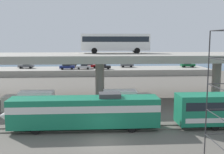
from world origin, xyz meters
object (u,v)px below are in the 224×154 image
object	(u,v)px
transit_bus_on_overpass	(115,42)
parked_car_6	(84,67)
parked_car_2	(67,67)
parked_car_4	(69,65)
parked_car_0	(90,66)
parked_car_5	(26,66)
parked_car_1	(127,65)
train_locomotive	(77,111)
service_truck_west	(126,100)
parked_car_3	(188,65)
parked_car_7	(104,67)
service_truck_east	(30,101)

from	to	relation	value
transit_bus_on_overpass	parked_car_6	xyz separation A→B (m)	(-6.84, 29.77, -7.33)
transit_bus_on_overpass	parked_car_2	xyz separation A→B (m)	(-11.50, 29.86, -7.33)
parked_car_4	parked_car_6	distance (m)	6.81
transit_bus_on_overpass	parked_car_0	xyz separation A→B (m)	(-5.13, 32.91, -7.33)
parked_car_4	parked_car_5	xyz separation A→B (m)	(-12.57, -1.29, -0.00)
parked_car_1	train_locomotive	bearing A→B (deg)	77.27
service_truck_west	parked_car_4	world-z (taller)	parked_car_4
transit_bus_on_overpass	parked_car_1	distance (m)	36.23
parked_car_3	parked_car_0	bearing A→B (deg)	-178.92
parked_car_0	parked_car_6	distance (m)	3.57
service_truck_west	parked_car_3	world-z (taller)	parked_car_3
transit_bus_on_overpass	parked_car_7	xyz separation A→B (m)	(-1.10, 29.64, -7.33)
parked_car_0	parked_car_2	size ratio (longest dim) A/B	1.05
parked_car_7	train_locomotive	bearing A→B (deg)	-95.51
transit_bus_on_overpass	parked_car_4	world-z (taller)	transit_bus_on_overpass
service_truck_east	parked_car_7	bearing A→B (deg)	-105.91
train_locomotive	parked_car_3	world-z (taller)	train_locomotive
service_truck_east	parked_car_7	world-z (taller)	parked_car_7
parked_car_0	parked_car_7	xyz separation A→B (m)	(4.03, -3.26, -0.00)
transit_bus_on_overpass	parked_car_4	xyz separation A→B (m)	(-11.33, 34.88, -7.33)
parked_car_1	parked_car_4	bearing A→B (deg)	0.09
service_truck_east	train_locomotive	bearing A→B (deg)	132.24
service_truck_east	parked_car_7	distance (m)	42.10
train_locomotive	parked_car_1	size ratio (longest dim) A/B	4.44
parked_car_0	parked_car_4	bearing A→B (deg)	162.30
train_locomotive	parked_car_0	size ratio (longest dim) A/B	3.91
train_locomotive	parked_car_7	world-z (taller)	train_locomotive
service_truck_west	parked_car_3	distance (m)	50.52
parked_car_1	parked_car_4	distance (m)	17.65
train_locomotive	parked_car_1	world-z (taller)	train_locomotive
parked_car_3	parked_car_7	distance (m)	26.31
parked_car_1	parked_car_4	world-z (taller)	same
service_truck_east	parked_car_4	bearing A→B (deg)	-91.65
parked_car_5	parked_car_0	bearing A→B (deg)	177.92
parked_car_5	parked_car_7	bearing A→B (deg)	170.18
service_truck_east	parked_car_6	bearing A→B (deg)	-98.14
train_locomotive	parked_car_1	xyz separation A→B (m)	(12.06, 53.36, 0.25)
train_locomotive	parked_car_7	bearing A→B (deg)	-95.51
service_truck_west	parked_car_3	xyz separation A→B (m)	(24.25, 44.31, 0.80)
service_truck_east	parked_car_3	world-z (taller)	parked_car_3
parked_car_7	parked_car_2	bearing A→B (deg)	178.81
service_truck_west	parked_car_1	size ratio (longest dim) A/B	1.70
service_truck_east	parked_car_5	world-z (taller)	parked_car_5
train_locomotive	parked_car_5	distance (m)	55.11
service_truck_west	service_truck_east	xyz separation A→B (m)	(-13.32, 0.00, 0.00)
service_truck_west	train_locomotive	bearing A→B (deg)	-130.16
parked_car_5	parked_car_6	world-z (taller)	same
parked_car_1	parked_car_7	xyz separation A→B (m)	(-7.42, -5.27, -0.00)
transit_bus_on_overpass	service_truck_west	bearing A→B (deg)	-86.42
service_truck_west	parked_car_7	world-z (taller)	parked_car_7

